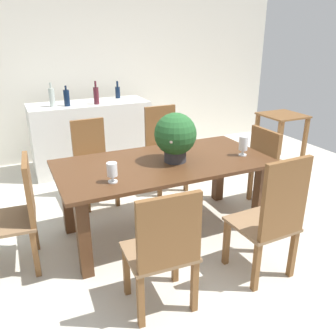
# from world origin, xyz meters

# --- Properties ---
(ground_plane) EXTENTS (7.04, 7.04, 0.00)m
(ground_plane) POSITION_xyz_m (0.00, 0.00, 0.00)
(ground_plane) COLOR beige
(back_wall) EXTENTS (6.40, 0.10, 2.60)m
(back_wall) POSITION_xyz_m (0.00, 2.60, 1.30)
(back_wall) COLOR beige
(back_wall) RESTS_ON ground
(dining_table) EXTENTS (1.97, 1.00, 0.73)m
(dining_table) POSITION_xyz_m (0.00, -0.08, 0.61)
(dining_table) COLOR #4C2D19
(dining_table) RESTS_ON ground
(chair_head_end) EXTENTS (0.47, 0.50, 0.94)m
(chair_head_end) POSITION_xyz_m (-1.29, -0.09, 0.52)
(chair_head_end) COLOR brown
(chair_head_end) RESTS_ON ground
(chair_far_left) EXTENTS (0.43, 0.49, 0.94)m
(chair_far_left) POSITION_xyz_m (-0.45, 0.92, 0.51)
(chair_far_left) COLOR brown
(chair_far_left) RESTS_ON ground
(chair_far_right) EXTENTS (0.44, 0.43, 1.02)m
(chair_far_right) POSITION_xyz_m (0.44, 0.92, 0.55)
(chair_far_right) COLOR brown
(chair_far_right) RESTS_ON ground
(chair_foot_end) EXTENTS (0.45, 0.48, 0.91)m
(chair_foot_end) POSITION_xyz_m (1.29, -0.09, 0.51)
(chair_foot_end) COLOR brown
(chair_foot_end) RESTS_ON ground
(chair_near_right) EXTENTS (0.46, 0.47, 1.05)m
(chair_near_right) POSITION_xyz_m (0.45, -1.09, 0.56)
(chair_near_right) COLOR brown
(chair_near_right) RESTS_ON ground
(chair_near_left) EXTENTS (0.49, 0.44, 0.95)m
(chair_near_left) POSITION_xyz_m (-0.45, -1.08, 0.53)
(chair_near_left) COLOR brown
(chair_near_left) RESTS_ON ground
(flower_centerpiece) EXTENTS (0.39, 0.39, 0.46)m
(flower_centerpiece) POSITION_xyz_m (0.10, -0.12, 0.98)
(flower_centerpiece) COLOR #333338
(flower_centerpiece) RESTS_ON dining_table
(crystal_vase_left) EXTENTS (0.08, 0.08, 0.19)m
(crystal_vase_left) POSITION_xyz_m (0.77, -0.25, 0.85)
(crystal_vase_left) COLOR silver
(crystal_vase_left) RESTS_ON dining_table
(crystal_vase_center_near) EXTENTS (0.08, 0.08, 0.17)m
(crystal_vase_center_near) POSITION_xyz_m (-0.57, -0.35, 0.83)
(crystal_vase_center_near) COLOR silver
(crystal_vase_center_near) RESTS_ON dining_table
(wine_glass) EXTENTS (0.07, 0.07, 0.16)m
(wine_glass) POSITION_xyz_m (0.18, 0.22, 0.84)
(wine_glass) COLOR silver
(wine_glass) RESTS_ON dining_table
(kitchen_counter) EXTENTS (1.61, 0.62, 0.95)m
(kitchen_counter) POSITION_xyz_m (-0.22, 1.93, 0.48)
(kitchen_counter) COLOR silver
(kitchen_counter) RESTS_ON ground
(wine_bottle_amber) EXTENTS (0.07, 0.07, 0.24)m
(wine_bottle_amber) POSITION_xyz_m (0.25, 2.10, 1.04)
(wine_bottle_amber) COLOR #0F1E38
(wine_bottle_amber) RESTS_ON kitchen_counter
(wine_bottle_dark) EXTENTS (0.08, 0.08, 0.26)m
(wine_bottle_dark) POSITION_xyz_m (-0.53, 1.82, 1.06)
(wine_bottle_dark) COLOR #0F1E38
(wine_bottle_dark) RESTS_ON kitchen_counter
(wine_bottle_green) EXTENTS (0.07, 0.07, 0.31)m
(wine_bottle_green) POSITION_xyz_m (-0.15, 1.78, 1.07)
(wine_bottle_green) COLOR #511E28
(wine_bottle_green) RESTS_ON kitchen_counter
(wine_bottle_tall) EXTENTS (0.07, 0.07, 0.31)m
(wine_bottle_tall) POSITION_xyz_m (-0.70, 1.86, 1.07)
(wine_bottle_tall) COLOR #B2BFB7
(wine_bottle_tall) RESTS_ON kitchen_counter
(side_table) EXTENTS (0.57, 0.57, 0.74)m
(side_table) POSITION_xyz_m (2.39, 0.98, 0.55)
(side_table) COLOR brown
(side_table) RESTS_ON ground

